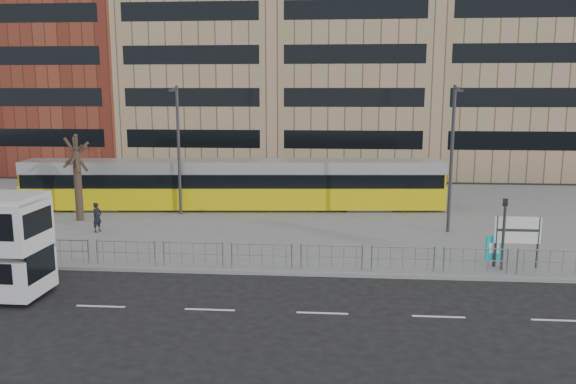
# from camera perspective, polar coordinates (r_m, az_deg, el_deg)

# --- Properties ---
(ground) EXTENTS (120.00, 120.00, 0.00)m
(ground) POSITION_cam_1_polar(r_m,az_deg,el_deg) (23.96, -1.15, -8.45)
(ground) COLOR black
(ground) RESTS_ON ground
(plaza) EXTENTS (64.00, 24.00, 0.15)m
(plaza) POSITION_cam_1_polar(r_m,az_deg,el_deg) (35.49, 0.77, -2.18)
(plaza) COLOR slate
(plaza) RESTS_ON ground
(kerb) EXTENTS (64.00, 0.25, 0.17)m
(kerb) POSITION_cam_1_polar(r_m,az_deg,el_deg) (23.99, -1.14, -8.24)
(kerb) COLOR gray
(kerb) RESTS_ON ground
(building_row) EXTENTS (70.40, 18.40, 31.20)m
(building_row) POSITION_cam_1_polar(r_m,az_deg,el_deg) (57.13, 3.95, 15.38)
(building_row) COLOR brown
(building_row) RESTS_ON ground
(pedestrian_barrier) EXTENTS (32.07, 0.07, 1.10)m
(pedestrian_barrier) POSITION_cam_1_polar(r_m,az_deg,el_deg) (24.04, 3.74, -5.95)
(pedestrian_barrier) COLOR gray
(pedestrian_barrier) RESTS_ON plaza
(road_markings) EXTENTS (62.00, 0.12, 0.01)m
(road_markings) POSITION_cam_1_polar(r_m,az_deg,el_deg) (20.14, 0.60, -12.11)
(road_markings) COLOR white
(road_markings) RESTS_ON ground
(tram) EXTENTS (27.01, 4.65, 3.17)m
(tram) POSITION_cam_1_polar(r_m,az_deg,el_deg) (36.43, -5.52, 0.75)
(tram) COLOR #D5BD0B
(tram) RESTS_ON plaza
(station_sign) EXTENTS (1.95, 0.11, 2.24)m
(station_sign) POSITION_cam_1_polar(r_m,az_deg,el_deg) (26.02, 22.29, -3.82)
(station_sign) COLOR #2D2D30
(station_sign) RESTS_ON plaza
(ad_panel) EXTENTS (0.73, 0.12, 1.37)m
(ad_panel) POSITION_cam_1_polar(r_m,az_deg,el_deg) (26.02, 20.18, -5.40)
(ad_panel) COLOR #2D2D30
(ad_panel) RESTS_ON plaza
(pedestrian) EXTENTS (0.57, 0.69, 1.61)m
(pedestrian) POSITION_cam_1_polar(r_m,az_deg,el_deg) (32.08, -18.82, -2.45)
(pedestrian) COLOR black
(pedestrian) RESTS_ON plaza
(traffic_light_west) EXTENTS (0.22, 0.24, 3.10)m
(traffic_light_west) POSITION_cam_1_polar(r_m,az_deg,el_deg) (26.95, -23.81, -2.54)
(traffic_light_west) COLOR #2D2D30
(traffic_light_west) RESTS_ON plaza
(traffic_light_east) EXTENTS (0.23, 0.25, 3.10)m
(traffic_light_east) POSITION_cam_1_polar(r_m,az_deg,el_deg) (25.35, 21.10, -3.11)
(traffic_light_east) COLOR #2D2D30
(traffic_light_east) RESTS_ON plaza
(lamp_post_west) EXTENTS (0.45, 1.04, 7.88)m
(lamp_post_west) POSITION_cam_1_polar(r_m,az_deg,el_deg) (34.91, -11.08, 4.71)
(lamp_post_west) COLOR #2D2D30
(lamp_post_west) RESTS_ON plaza
(lamp_post_east) EXTENTS (0.45, 1.04, 7.86)m
(lamp_post_east) POSITION_cam_1_polar(r_m,az_deg,el_deg) (30.99, 16.32, 3.82)
(lamp_post_east) COLOR #2D2D30
(lamp_post_east) RESTS_ON plaza
(bare_tree) EXTENTS (3.86, 3.86, 7.00)m
(bare_tree) POSITION_cam_1_polar(r_m,az_deg,el_deg) (34.77, -20.86, 5.71)
(bare_tree) COLOR #2E2019
(bare_tree) RESTS_ON plaza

